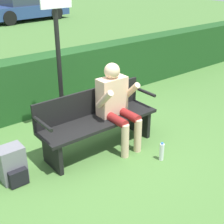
% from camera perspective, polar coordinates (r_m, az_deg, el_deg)
% --- Properties ---
extents(ground_plane, '(40.00, 40.00, 0.00)m').
position_cam_1_polar(ground_plane, '(4.72, -2.20, -6.64)').
color(ground_plane, '#4C7A38').
extents(hedge_back, '(12.00, 0.48, 1.03)m').
position_cam_1_polar(hedge_back, '(5.90, -12.70, 5.06)').
color(hedge_back, '#1E4C1E').
rests_on(hedge_back, ground).
extents(park_bench, '(1.81, 0.52, 0.87)m').
position_cam_1_polar(park_bench, '(4.54, -2.77, -1.38)').
color(park_bench, black).
rests_on(park_bench, ground).
extents(person_seated, '(0.57, 0.62, 1.26)m').
position_cam_1_polar(person_seated, '(4.50, 0.78, 1.94)').
color(person_seated, beige).
rests_on(person_seated, ground).
extents(backpack, '(0.31, 0.33, 0.47)m').
position_cam_1_polar(backpack, '(4.15, -17.71, -9.23)').
color(backpack, slate).
rests_on(backpack, ground).
extents(water_bottle, '(0.07, 0.07, 0.28)m').
position_cam_1_polar(water_bottle, '(4.44, 9.07, -7.18)').
color(water_bottle, white).
rests_on(water_bottle, ground).
extents(signpost, '(0.48, 0.09, 2.30)m').
position_cam_1_polar(signpost, '(4.74, -9.79, 11.27)').
color(signpost, black).
rests_on(signpost, ground).
extents(parked_car, '(4.36, 2.30, 1.16)m').
position_cam_1_polar(parked_car, '(16.79, -15.79, 17.80)').
color(parked_car, '#2D4784').
rests_on(parked_car, ground).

